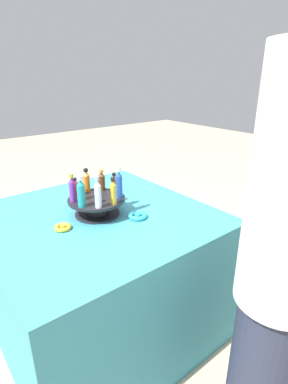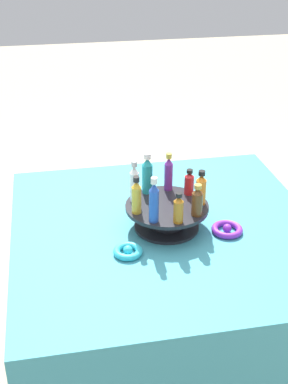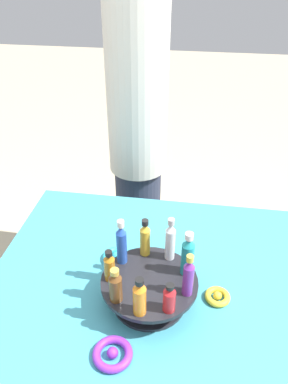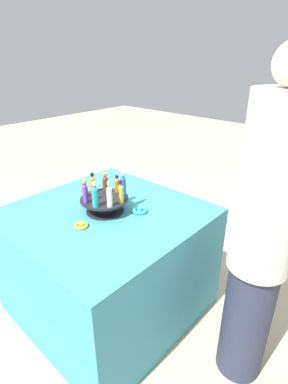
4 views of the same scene
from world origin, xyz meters
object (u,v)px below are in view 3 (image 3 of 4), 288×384
Objects in this scene: bottle_clear at (170,240)px; bottle_amber at (110,266)px; display_stand at (149,289)px; bottle_purple at (188,276)px; bottle_red at (169,298)px; bottle_gold at (145,238)px; bottle_teal at (188,255)px; ribbon_bow_purple at (113,354)px; bottle_blue at (122,243)px; ribbon_bow_teal at (116,257)px; ribbon_bow_gold at (217,297)px; bottle_brown at (115,286)px; bottle_orange at (140,297)px; person_figure at (138,141)px.

bottle_clear is 0.19m from bottle_amber.
display_stand is 0.15m from bottle_purple.
bottle_gold is at bearing -65.14° from bottle_red.
display_stand is 0.14m from bottle_amber.
bottle_teal is 0.32m from ribbon_bow_purple.
bottle_blue is (0.15, -0.15, 0.03)m from bottle_red.
bottle_purple reaches higher than bottle_amber.
bottle_blue is (0.14, 0.04, 0.00)m from bottle_clear.
ribbon_bow_teal is at bearing -51.50° from bottle_red.
ribbon_bow_gold is at bearing -144.24° from bottle_purple.
bottle_amber is 0.22m from ribbon_bow_purple.
bottle_teal is at bearing 155.26° from ribbon_bow_teal.
bottle_amber is at bearing 74.86° from bottle_blue.
bottle_red is 0.88× the size of ribbon_bow_purple.
ribbon_bow_gold is at bearing -136.56° from bottle_red.
bottle_blue is 1.40× the size of bottle_brown.
ribbon_bow_teal is at bearing -65.78° from bottle_blue.
bottle_purple is 0.18m from ribbon_bow_gold.
bottle_purple is (-0.11, 0.03, 0.10)m from display_stand.
bottle_red is (-0.06, 0.09, 0.08)m from display_stand.
bottle_brown is at bearing 74.86° from bottle_gold.
bottle_clear is 0.96× the size of bottle_blue.
bottle_orange reaches higher than display_stand.
bottle_purple is 0.94× the size of bottle_teal.
bottle_blue is at bearing -25.14° from bottle_purple.
bottle_clear is 1.60× the size of ribbon_bow_teal.
bottle_clear reaches higher than ribbon_bow_teal.
bottle_blue reaches higher than bottle_brown.
bottle_gold is (0.14, -0.14, -0.00)m from bottle_purple.
bottle_gold is at bearing -17.26° from ribbon_bow_gold.
bottle_clear is 0.09× the size of person_figure.
bottle_gold is 0.08× the size of person_figure.
bottle_teal is 0.29m from ribbon_bow_teal.
bottle_brown reaches higher than ribbon_bow_purple.
ribbon_bow_gold is (-0.28, -0.12, -0.13)m from bottle_brown.
bottle_teal is (0.01, -0.08, 0.00)m from bottle_purple.
bottle_clear is at bearing -85.14° from bottle_red.
bottle_gold is 0.22m from bottle_orange.
bottle_brown is (0.05, 0.19, -0.01)m from bottle_gold.
bottle_teal is 1.40× the size of ribbon_bow_purple.
bottle_red is 0.08m from bottle_orange.
bottle_teal is at bearing -85.14° from bottle_purple.
bottle_blue is 1.66× the size of ribbon_bow_teal.
bottle_gold is at bearing -75.14° from display_stand.
bottle_purple is at bearing 35.76° from ribbon_bow_gold.
person_figure is at bearing -75.77° from bottle_red.
bottle_purple is 0.14m from bottle_clear.
ribbon_bow_gold is 0.05× the size of person_figure.
bottle_red is at bearing 174.86° from bottle_brown.
bottle_orange is at bearing 14.86° from bottle_red.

